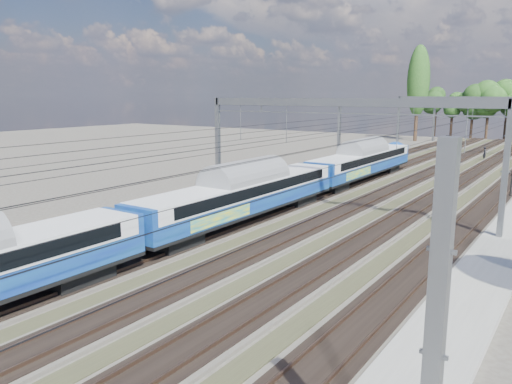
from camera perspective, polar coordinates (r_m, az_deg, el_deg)
The scene contains 7 objects.
track_bed at distance 52.68m, azimuth 16.07°, elevation 0.61°, with size 21.00×130.00×0.34m.
platform at distance 26.30m, azimuth 23.77°, elevation -10.16°, with size 3.00×70.00×0.30m, color gray.
catenary at distance 59.22m, azimuth 19.08°, elevation 7.69°, with size 25.65×130.00×9.00m.
poplar at distance 106.83m, azimuth 18.07°, elevation 11.93°, with size 4.40×4.40×19.04m.
emu_train at distance 35.49m, azimuth -1.64°, elevation 0.37°, with size 3.10×65.61×4.54m.
worker at distance 78.93m, azimuth 24.68°, elevation 4.03°, with size 0.71×0.47×1.96m, color black.
signal_near at distance 55.64m, azimuth 20.92°, elevation 4.13°, with size 0.34×0.31×5.12m.
Camera 1 is at (15.96, -4.36, 9.24)m, focal length 35.00 mm.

